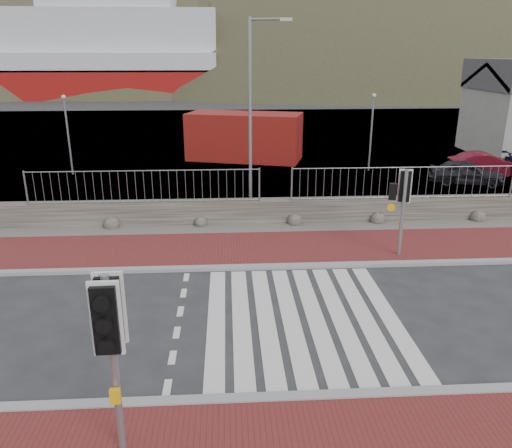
{
  "coord_description": "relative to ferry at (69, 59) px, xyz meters",
  "views": [
    {
      "loc": [
        -1.77,
        -10.63,
        6.08
      ],
      "look_at": [
        -0.97,
        3.0,
        1.41
      ],
      "focal_mm": 35.0,
      "sensor_mm": 36.0,
      "label": 1
    }
  ],
  "objects": [
    {
      "name": "streetlight",
      "position": [
        23.89,
        -59.83,
        -1.25
      ],
      "size": [
        1.53,
        0.51,
        7.31
      ],
      "rotation": [
        0.0,
        0.0,
        -0.24
      ],
      "color": "gray",
      "rests_on": "ground"
    },
    {
      "name": "ferry",
      "position": [
        0.0,
        0.0,
        0.0
      ],
      "size": [
        50.0,
        16.0,
        20.0
      ],
      "color": "maroon",
      "rests_on": "ground"
    },
    {
      "name": "water",
      "position": [
        24.65,
        -5.0,
        -5.36
      ],
      "size": [
        220.0,
        50.0,
        0.05
      ],
      "primitive_type": "cube",
      "color": "#3F4C54",
      "rests_on": "ground"
    },
    {
      "name": "ground",
      "position": [
        24.65,
        -67.9,
        -5.36
      ],
      "size": [
        220.0,
        220.0,
        0.0
      ],
      "primitive_type": "plane",
      "color": "#28282B",
      "rests_on": "ground"
    },
    {
      "name": "car_a",
      "position": [
        34.55,
        -55.31,
        -4.77
      ],
      "size": [
        3.73,
        2.3,
        1.19
      ],
      "primitive_type": "imported",
      "rotation": [
        0.0,
        0.0,
        1.29
      ],
      "color": "black",
      "rests_on": "ground"
    },
    {
      "name": "railing",
      "position": [
        24.65,
        -60.75,
        -3.54
      ],
      "size": [
        18.07,
        0.07,
        1.22
      ],
      "color": "gray",
      "rests_on": "stone_wall"
    },
    {
      "name": "hills_backdrop",
      "position": [
        31.4,
        20.0,
        -28.42
      ],
      "size": [
        254.0,
        90.0,
        100.0
      ],
      "color": "#2F3821",
      "rests_on": "ground"
    },
    {
      "name": "shipping_container",
      "position": [
        23.95,
        -48.58,
        -3.98
      ],
      "size": [
        7.16,
        4.53,
        2.77
      ],
      "primitive_type": "cube",
      "rotation": [
        0.0,
        0.0,
        -0.29
      ],
      "color": "maroon",
      "rests_on": "ground"
    },
    {
      "name": "kerb_far",
      "position": [
        24.65,
        -64.9,
        -5.31
      ],
      "size": [
        40.0,
        0.25,
        0.12
      ],
      "primitive_type": "cube",
      "color": "gray",
      "rests_on": "ground"
    },
    {
      "name": "stone_wall",
      "position": [
        24.65,
        -60.6,
        -4.91
      ],
      "size": [
        40.0,
        0.6,
        0.9
      ],
      "primitive_type": "cube",
      "color": "#413B35",
      "rests_on": "ground"
    },
    {
      "name": "sidewalk_far",
      "position": [
        24.65,
        -63.4,
        -5.32
      ],
      "size": [
        40.0,
        3.0,
        0.08
      ],
      "primitive_type": "cube",
      "color": "maroon",
      "rests_on": "ground"
    },
    {
      "name": "traffic_signal_far",
      "position": [
        28.2,
        -64.23,
        -3.31
      ],
      "size": [
        0.69,
        0.36,
        2.82
      ],
      "rotation": [
        0.0,
        0.0,
        2.88
      ],
      "color": "gray",
      "rests_on": "ground"
    },
    {
      "name": "quay",
      "position": [
        24.65,
        -40.0,
        -5.36
      ],
      "size": [
        120.0,
        40.0,
        0.5
      ],
      "primitive_type": "cube",
      "color": "#4C4C4F",
      "rests_on": "ground"
    },
    {
      "name": "gravel_strip",
      "position": [
        24.65,
        -61.4,
        -5.33
      ],
      "size": [
        40.0,
        1.5,
        0.06
      ],
      "primitive_type": "cube",
      "color": "#59544C",
      "rests_on": "ground"
    },
    {
      "name": "zebra_crossing",
      "position": [
        24.65,
        -67.9,
        -5.36
      ],
      "size": [
        4.62,
        5.6,
        0.01
      ],
      "color": "silver",
      "rests_on": "ground"
    },
    {
      "name": "traffic_signal_near",
      "position": [
        21.12,
        -71.99,
        -3.11
      ],
      "size": [
        0.45,
        0.28,
        3.13
      ],
      "rotation": [
        0.0,
        0.0,
        0.03
      ],
      "color": "gray",
      "rests_on": "ground"
    },
    {
      "name": "kerb_near",
      "position": [
        24.65,
        -70.9,
        -5.31
      ],
      "size": [
        40.0,
        0.25,
        0.12
      ],
      "primitive_type": "cube",
      "color": "gray",
      "rests_on": "ground"
    },
    {
      "name": "car_b",
      "position": [
        36.46,
        -53.31,
        -4.78
      ],
      "size": [
        3.63,
        1.46,
        1.17
      ],
      "primitive_type": "imported",
      "rotation": [
        0.0,
        0.0,
        1.51
      ],
      "color": "maroon",
      "rests_on": "ground"
    }
  ]
}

